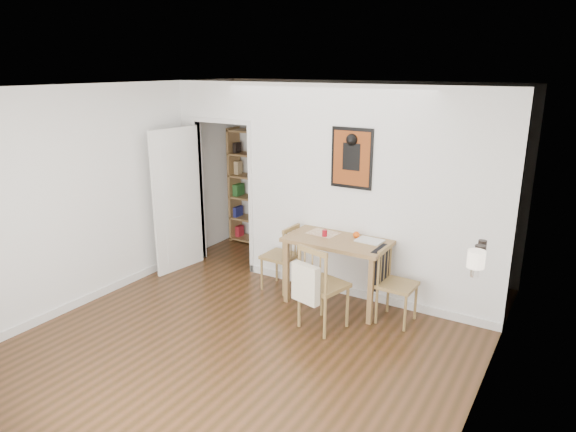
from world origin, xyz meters
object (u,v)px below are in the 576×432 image
Objects in this scene: dining_table at (340,246)px; chair_right at (396,284)px; orange_fruit at (356,235)px; chair_front at (323,286)px; notebook at (370,241)px; mantel_lamp at (476,261)px; ceramic_jar_b at (482,245)px; red_glass at (325,233)px; chair_left at (280,257)px; ceramic_jar_a at (480,252)px; bookshelf at (253,188)px; fireplace at (478,320)px.

chair_right is at bearing -8.57° from dining_table.
chair_right is 10.95× the size of orange_fruit.
chair_front is 0.85m from orange_fruit.
mantel_lamp is at bearing -41.94° from notebook.
red_glass is at bearing 165.57° from ceramic_jar_b.
ceramic_jar_a reaches higher than chair_left.
chair_right is 0.59m from notebook.
chair_right is 0.75m from orange_fruit.
notebook is at bearing -8.85° from orange_fruit.
red_glass is at bearing -1.64° from chair_left.
bookshelf is at bearing 153.81° from notebook.
ceramic_jar_a is at bearing -30.53° from notebook.
chair_left is 1.94m from bookshelf.
dining_table is at bearing 162.61° from ceramic_jar_b.
red_glass is at bearing -167.70° from notebook.
chair_front is (-0.63, -0.55, 0.05)m from chair_right.
chair_front is at bearing 173.67° from fireplace.
chair_right is at bearing 132.78° from mantel_lamp.
ceramic_jar_a reaches higher than chair_front.
dining_table is 0.72m from chair_front.
fireplace is at bearing -17.53° from chair_left.
red_glass is 0.36× the size of mantel_lamp.
chair_front is 0.84m from notebook.
mantel_lamp is at bearing -47.22° from chair_right.
mantel_lamp is (1.94, -1.15, 0.43)m from red_glass.
chair_left is at bearing 168.77° from ceramic_jar_b.
mantel_lamp is 1.95× the size of ceramic_jar_a.
orange_fruit is (0.35, 0.14, -0.00)m from red_glass.
bookshelf reaches higher than mantel_lamp.
ceramic_jar_b is (1.52, -0.62, 0.34)m from orange_fruit.
mantel_lamp reaches higher than chair_front.
notebook is at bearing 72.81° from chair_front.
chair_left is 2.67m from ceramic_jar_b.
red_glass is 2.29m from mantel_lamp.
fireplace is at bearing -75.02° from ceramic_jar_b.
fireplace is at bearing -25.61° from dining_table.
bookshelf is 1.48× the size of fireplace.
red_glass is 0.83× the size of ceramic_jar_b.
chair_front reaches higher than dining_table.
ceramic_jar_a is (-0.07, 0.12, 0.60)m from fireplace.
mantel_lamp is at bearing -18.02° from chair_front.
chair_left is at bearing -177.90° from dining_table.
chair_left is 1.01× the size of chair_right.
chair_left is at bearing 178.36° from red_glass.
bookshelf reaches higher than red_glass.
fireplace is (1.65, -0.18, 0.12)m from chair_front.
notebook is at bearing 10.73° from dining_table.
chair_right is 1.37m from ceramic_jar_a.
ceramic_jar_b is (1.69, -0.53, 0.48)m from dining_table.
notebook is (-0.40, 0.18, 0.39)m from chair_right.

